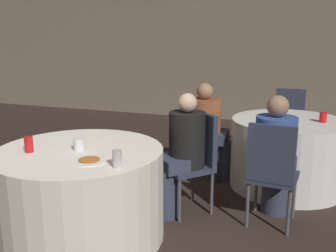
{
  "coord_description": "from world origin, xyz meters",
  "views": [
    {
      "loc": [
        1.52,
        -2.28,
        1.62
      ],
      "look_at": [
        0.48,
        0.73,
        0.85
      ],
      "focal_mm": 40.0,
      "sensor_mm": 36.0,
      "label": 1
    }
  ],
  "objects": [
    {
      "name": "person_floral_shirt",
      "position": [
        0.61,
        1.78,
        0.58
      ],
      "size": [
        0.53,
        0.38,
        1.11
      ],
      "rotation": [
        0.0,
        0.0,
        -1.54
      ],
      "color": "#33384C",
      "rests_on": "ground_plane"
    },
    {
      "name": "person_black_shirt",
      "position": [
        0.56,
        0.81,
        0.57
      ],
      "size": [
        0.47,
        0.47,
        1.13
      ],
      "rotation": [
        0.0,
        0.0,
        -3.9
      ],
      "color": "#33384C",
      "rests_on": "ground_plane"
    },
    {
      "name": "cup_near",
      "position": [
        -0.05,
        0.13,
        0.79
      ],
      "size": [
        0.08,
        0.08,
        0.09
      ],
      "color": "white",
      "rests_on": "table_near"
    },
    {
      "name": "chair_far_north",
      "position": [
        1.45,
        2.84,
        0.55
      ],
      "size": [
        0.41,
        0.42,
        0.93
      ],
      "rotation": [
        0.0,
        0.0,
        -3.11
      ],
      "color": "#2D3347",
      "rests_on": "ground_plane"
    },
    {
      "name": "chair_near_northeast",
      "position": [
        0.68,
        0.93,
        0.55
      ],
      "size": [
        0.57,
        0.57,
        0.93
      ],
      "rotation": [
        0.0,
        0.0,
        -3.9
      ],
      "color": "#2D3347",
      "rests_on": "ground_plane"
    },
    {
      "name": "chair_far_west",
      "position": [
        0.45,
        1.77,
        0.55
      ],
      "size": [
        0.42,
        0.41,
        0.93
      ],
      "rotation": [
        0.0,
        0.0,
        -1.54
      ],
      "color": "#2D3347",
      "rests_on": "ground_plane"
    },
    {
      "name": "pizza_plate_near",
      "position": [
        0.16,
        -0.08,
        0.75
      ],
      "size": [
        0.25,
        0.25,
        0.02
      ],
      "color": "white",
      "rests_on": "table_near"
    },
    {
      "name": "soda_can_silver",
      "position": [
        0.41,
        -0.12,
        0.81
      ],
      "size": [
        0.07,
        0.07,
        0.12
      ],
      "color": "silver",
      "rests_on": "table_near"
    },
    {
      "name": "person_blue_shirt",
      "position": [
        1.39,
        0.95,
        0.58
      ],
      "size": [
        0.36,
        0.51,
        1.14
      ],
      "rotation": [
        0.0,
        0.0,
        -0.1
      ],
      "color": "#33384C",
      "rests_on": "ground_plane"
    },
    {
      "name": "chair_far_south",
      "position": [
        1.37,
        0.79,
        0.55
      ],
      "size": [
        0.44,
        0.44,
        0.93
      ],
      "rotation": [
        0.0,
        0.0,
        -0.1
      ],
      "color": "#2D3347",
      "rests_on": "ground_plane"
    },
    {
      "name": "cup_far",
      "position": [
        1.8,
        1.8,
        0.8
      ],
      "size": [
        0.07,
        0.07,
        0.1
      ],
      "color": "red",
      "rests_on": "table_far"
    },
    {
      "name": "wall_back",
      "position": [
        0.0,
        4.98,
        1.4
      ],
      "size": [
        16.0,
        0.06,
        2.8
      ],
      "color": "#7A6B5B",
      "rests_on": "ground_plane"
    },
    {
      "name": "soda_can_red",
      "position": [
        -0.39,
        -0.04,
        0.81
      ],
      "size": [
        0.07,
        0.07,
        0.12
      ],
      "color": "red",
      "rests_on": "table_near"
    },
    {
      "name": "table_far",
      "position": [
        1.48,
        1.81,
        0.37
      ],
      "size": [
        1.22,
        1.22,
        0.75
      ],
      "color": "white",
      "rests_on": "ground_plane"
    },
    {
      "name": "ground_plane",
      "position": [
        0.0,
        0.0,
        0.0
      ],
      "size": [
        16.0,
        16.0,
        0.0
      ],
      "primitive_type": "plane",
      "color": "#332621"
    },
    {
      "name": "table_near",
      "position": [
        -0.06,
        0.15,
        0.37
      ],
      "size": [
        1.33,
        1.33,
        0.75
      ],
      "color": "white",
      "rests_on": "ground_plane"
    }
  ]
}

